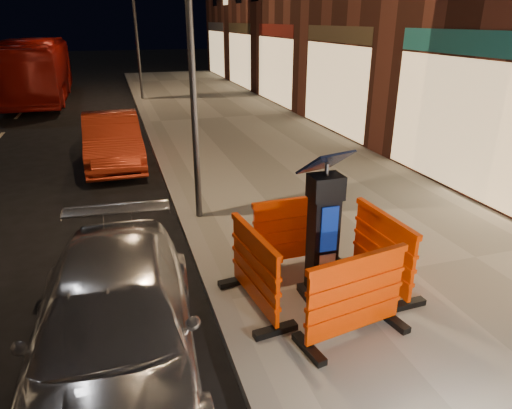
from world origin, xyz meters
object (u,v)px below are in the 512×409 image
object	(u,v)px
barrier_front	(355,298)
car_silver	(121,372)
parking_kiosk	(323,231)
barrier_back	(295,231)
barrier_bldgside	(383,250)
barrier_kerbside	(255,271)
bus_doubledecker	(43,100)
car_red	(115,164)

from	to	relation	value
barrier_front	car_silver	bearing A→B (deg)	162.51
parking_kiosk	car_silver	world-z (taller)	parking_kiosk
barrier_back	car_silver	world-z (taller)	barrier_back
barrier_front	barrier_bldgside	xyz separation A→B (m)	(0.95, 0.95, 0.00)
barrier_bldgside	car_silver	distance (m)	3.79
barrier_kerbside	barrier_bldgside	world-z (taller)	same
barrier_back	bus_doubledecker	size ratio (longest dim) A/B	0.14
bus_doubledecker	barrier_front	bearing A→B (deg)	-75.43
barrier_front	car_silver	size ratio (longest dim) A/B	0.32
barrier_front	barrier_kerbside	xyz separation A→B (m)	(-0.95, 0.95, 0.00)
barrier_back	barrier_kerbside	distance (m)	1.34
parking_kiosk	barrier_bldgside	distance (m)	1.05
barrier_back	barrier_bldgside	xyz separation A→B (m)	(0.95, -0.95, 0.00)
barrier_back	barrier_bldgside	distance (m)	1.34
barrier_front	car_red	xyz separation A→B (m)	(-2.61, 8.80, -0.70)
barrier_back	car_silver	size ratio (longest dim) A/B	0.32
barrier_back	barrier_kerbside	xyz separation A→B (m)	(-0.95, -0.95, 0.00)
barrier_back	car_silver	bearing A→B (deg)	-152.51
barrier_kerbside	car_red	distance (m)	8.06
barrier_front	barrier_back	bearing A→B (deg)	80.12
barrier_front	barrier_bldgside	bearing A→B (deg)	35.12
bus_doubledecker	barrier_bldgside	bearing A→B (deg)	-72.30
barrier_front	barrier_bldgside	size ratio (longest dim) A/B	1.00
car_silver	barrier_bldgside	bearing A→B (deg)	12.76
parking_kiosk	barrier_front	world-z (taller)	parking_kiosk
parking_kiosk	bus_doubledecker	size ratio (longest dim) A/B	0.19
barrier_back	car_red	bearing A→B (deg)	108.87
parking_kiosk	bus_doubledecker	bearing A→B (deg)	101.18
barrier_front	bus_doubledecker	xyz separation A→B (m)	(-5.84, 21.23, -0.70)
car_red	bus_doubledecker	size ratio (longest dim) A/B	0.40
parking_kiosk	car_red	world-z (taller)	parking_kiosk
barrier_kerbside	bus_doubledecker	bearing A→B (deg)	6.67
barrier_back	barrier_bldgside	bearing A→B (deg)	-46.88
car_silver	bus_doubledecker	size ratio (longest dim) A/B	0.42
car_red	barrier_bldgside	bearing A→B (deg)	-67.02
barrier_bldgside	car_red	world-z (taller)	barrier_bldgside
barrier_front	barrier_bldgside	distance (m)	1.34
car_silver	bus_doubledecker	xyz separation A→B (m)	(-3.11, 20.86, 0.00)
car_red	bus_doubledecker	bearing A→B (deg)	103.11
bus_doubledecker	car_red	bearing A→B (deg)	-76.26
car_red	barrier_kerbside	bearing A→B (deg)	-79.47
barrier_back	car_red	distance (m)	7.41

